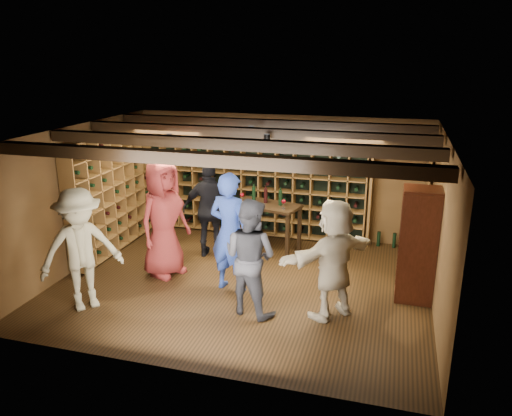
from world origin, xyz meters
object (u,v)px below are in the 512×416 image
(guest_red_floral, at_px, (164,219))
(tasting_table, at_px, (266,210))
(man_blue_shirt, at_px, (230,233))
(display_cabinet, at_px, (417,247))
(guest_beige, at_px, (334,259))
(guest_woman_black, at_px, (211,210))
(guest_khaki, at_px, (81,250))
(man_grey_suit, at_px, (250,257))

(guest_red_floral, xyz_separation_m, tasting_table, (1.40, 1.50, -0.18))
(man_blue_shirt, distance_m, tasting_table, 1.76)
(tasting_table, bearing_deg, display_cabinet, -11.99)
(guest_red_floral, xyz_separation_m, guest_beige, (2.95, -0.66, -0.12))
(guest_woman_black, distance_m, guest_khaki, 2.64)
(tasting_table, bearing_deg, guest_woman_black, -136.58)
(man_grey_suit, distance_m, guest_red_floral, 1.99)
(man_blue_shirt, bearing_deg, guest_red_floral, 1.57)
(guest_khaki, relative_size, tasting_table, 1.36)
(guest_woman_black, bearing_deg, display_cabinet, 159.71)
(guest_beige, bearing_deg, display_cabinet, 169.10)
(tasting_table, bearing_deg, guest_beige, -40.70)
(man_blue_shirt, distance_m, guest_red_floral, 1.29)
(man_grey_suit, bearing_deg, guest_woman_black, -36.73)
(man_grey_suit, xyz_separation_m, guest_beige, (1.17, 0.21, 0.01))
(guest_woman_black, xyz_separation_m, tasting_table, (0.92, 0.53, -0.08))
(man_blue_shirt, height_order, guest_beige, man_blue_shirt)
(display_cabinet, distance_m, man_blue_shirt, 2.87)
(guest_red_floral, height_order, guest_beige, guest_red_floral)
(guest_khaki, bearing_deg, guest_red_floral, 18.16)
(guest_beige, relative_size, tasting_table, 1.30)
(guest_woman_black, bearing_deg, man_grey_suit, 116.81)
(guest_woman_black, xyz_separation_m, guest_khaki, (-1.12, -2.39, 0.02))
(guest_red_floral, relative_size, guest_khaki, 1.08)
(guest_khaki, distance_m, guest_beige, 3.67)
(man_grey_suit, xyz_separation_m, guest_woman_black, (-1.30, 1.85, 0.03))
(display_cabinet, distance_m, guest_beige, 1.44)
(guest_woman_black, relative_size, tasting_table, 1.33)
(man_blue_shirt, relative_size, guest_woman_black, 1.07)
(display_cabinet, bearing_deg, man_grey_suit, -155.07)
(guest_red_floral, height_order, guest_khaki, guest_red_floral)
(tasting_table, bearing_deg, guest_red_floral, -119.42)
(guest_beige, bearing_deg, guest_woman_black, -81.41)
(guest_woman_black, bearing_deg, guest_khaki, 56.62)
(guest_beige, bearing_deg, guest_khaki, -36.04)
(display_cabinet, xyz_separation_m, guest_red_floral, (-4.10, -0.20, 0.15))
(man_blue_shirt, relative_size, guest_beige, 1.10)
(man_grey_suit, distance_m, guest_khaki, 2.48)
(display_cabinet, bearing_deg, guest_red_floral, -177.18)
(man_grey_suit, distance_m, tasting_table, 2.40)
(guest_khaki, bearing_deg, man_grey_suit, -34.91)
(guest_beige, bearing_deg, man_grey_suit, -37.66)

